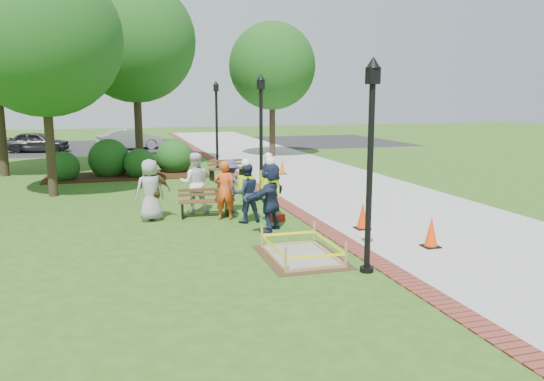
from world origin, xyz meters
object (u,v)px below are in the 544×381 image
object	(u,v)px
hivis_worker_a	(270,194)
hivis_worker_b	(268,186)
bench_near	(205,208)
cone_front	(431,233)
lamp_near	(370,150)
wet_concrete_pad	(301,247)
hivis_worker_c	(246,191)

from	to	relation	value
hivis_worker_a	hivis_worker_b	bearing A→B (deg)	75.61
bench_near	cone_front	bearing A→B (deg)	-46.56
bench_near	lamp_near	world-z (taller)	lamp_near
wet_concrete_pad	cone_front	distance (m)	3.18
lamp_near	hivis_worker_c	world-z (taller)	lamp_near
hivis_worker_a	bench_near	bearing A→B (deg)	123.20
wet_concrete_pad	cone_front	world-z (taller)	cone_front
lamp_near	hivis_worker_c	xyz separation A→B (m)	(-1.31, 4.89, -1.58)
bench_near	lamp_near	size ratio (longest dim) A/B	0.36
bench_near	hivis_worker_a	distance (m)	2.64
cone_front	hivis_worker_a	size ratio (longest dim) A/B	0.38
bench_near	lamp_near	distance (m)	6.74
wet_concrete_pad	hivis_worker_b	size ratio (longest dim) A/B	1.21
bench_near	lamp_near	xyz separation A→B (m)	(2.31, -5.93, 2.22)
bench_near	hivis_worker_a	bearing A→B (deg)	-56.80
hivis_worker_b	hivis_worker_c	distance (m)	0.81
wet_concrete_pad	hivis_worker_b	world-z (taller)	hivis_worker_b
bench_near	hivis_worker_b	xyz separation A→B (m)	(1.75, -0.73, 0.69)
bench_near	hivis_worker_b	distance (m)	2.02
bench_near	hivis_worker_a	xyz separation A→B (m)	(1.39, -2.13, 0.71)
cone_front	hivis_worker_c	size ratio (longest dim) A/B	0.42
hivis_worker_a	hivis_worker_c	bearing A→B (deg)	109.69
lamp_near	hivis_worker_b	world-z (taller)	lamp_near
lamp_near	hivis_worker_a	distance (m)	4.20
hivis_worker_b	hivis_worker_c	xyz separation A→B (m)	(-0.74, -0.32, -0.05)
lamp_near	hivis_worker_b	size ratio (longest dim) A/B	2.21
hivis_worker_b	hivis_worker_c	bearing A→B (deg)	-157.00
lamp_near	hivis_worker_a	xyz separation A→B (m)	(-0.92, 3.81, -1.51)
wet_concrete_pad	lamp_near	distance (m)	2.76
wet_concrete_pad	bench_near	size ratio (longest dim) A/B	1.50
hivis_worker_b	wet_concrete_pad	bearing A→B (deg)	-95.60
bench_near	hivis_worker_b	size ratio (longest dim) A/B	0.80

